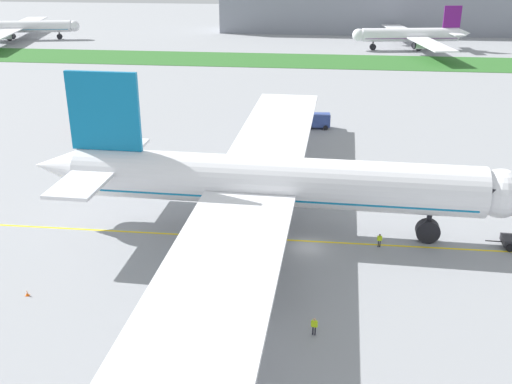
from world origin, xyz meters
name	(u,v)px	position (x,y,z in m)	size (l,w,h in m)	color
ground_plane	(308,247)	(0.00, 0.00, 0.00)	(600.00, 600.00, 0.00)	gray
apron_taxi_line	(308,241)	(0.00, 1.48, 0.00)	(280.00, 0.36, 0.01)	yellow
grass_median_strip	(321,61)	(0.00, 118.49, 0.05)	(320.00, 24.00, 0.10)	#2D6628
airliner_foreground	(266,182)	(-5.16, 3.57, 6.36)	(57.66, 91.49, 18.73)	white
ground_crew_wingwalker_port	(380,239)	(8.09, 0.95, 1.00)	(0.58, 0.25, 1.65)	black
ground_crew_marshaller_front	(314,325)	(1.09, -16.54, 1.06)	(0.60, 0.34, 1.75)	black
traffic_cone_near_nose	(27,293)	(-27.14, -13.35, 0.28)	(0.36, 0.36, 0.58)	#F2590C
service_truck_baggage_loader	(318,120)	(0.30, 48.14, 1.50)	(4.65, 2.94, 2.78)	#33478C
service_truck_fuel_bowser	(99,123)	(-39.89, 41.30, 1.59)	(5.98, 4.55, 2.95)	#B21E19
service_truck_catering_van	(284,108)	(-6.62, 55.71, 1.67)	(5.82, 4.28, 3.16)	#33478C
parked_airliner_far_centre	(16,27)	(-110.97, 149.80, 4.53)	(44.28, 71.95, 13.33)	white
parked_airliner_far_right	(412,35)	(29.04, 143.08, 4.74)	(39.17, 61.86, 13.97)	white
terminal_building	(388,9)	(24.73, 185.00, 9.00)	(130.31, 20.00, 18.00)	gray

